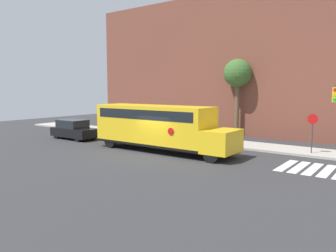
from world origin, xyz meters
The scene contains 8 objects.
ground_plane centered at (0.00, 0.00, 0.00)m, with size 60.00×60.00×0.00m, color #333335.
sidewalk_strip centered at (0.00, 6.50, 0.07)m, with size 44.00×3.00×0.15m.
building_backdrop centered at (0.00, 13.00, 6.51)m, with size 32.00×4.00×13.02m.
crosswalk_stripes centered at (9.64, 2.00, 0.00)m, with size 4.00×3.20×0.01m.
school_bus centered at (-0.59, 1.15, 1.79)m, with size 10.52×2.57×3.13m.
parked_car centered at (-9.74, 1.15, 0.80)m, with size 4.31×1.87×1.64m.
stop_sign centered at (8.34, 5.80, 1.75)m, with size 0.65×0.10×2.69m.
tree_near_sidewalk centered at (1.00, 10.40, 5.50)m, with size 2.45×2.45×6.87m.
Camera 1 is at (13.20, -16.45, 4.30)m, focal length 35.00 mm.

